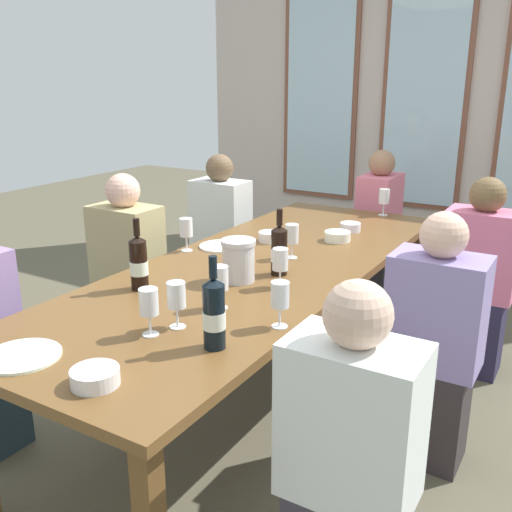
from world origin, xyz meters
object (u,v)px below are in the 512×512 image
at_px(wine_bottle_1, 279,250).
at_px(seated_person_6, 378,229).
at_px(dining_table, 258,276).
at_px(tasting_bowl_0, 338,236).
at_px(white_plate_0, 222,246).
at_px(seated_person_2, 221,238).
at_px(tasting_bowl_1, 270,237).
at_px(wine_glass_5, 220,280).
at_px(wine_glass_4, 280,261).
at_px(wine_bottle_0, 214,313).
at_px(seated_person_5, 433,348).
at_px(wine_glass_7, 149,304).
at_px(wine_glass_6, 292,236).
at_px(white_plate_1, 22,356).
at_px(tasting_bowl_3, 350,227).
at_px(seated_person_4, 129,275).
at_px(wine_glass_3, 280,297).
at_px(wine_glass_2, 176,296).
at_px(wine_glass_0, 186,229).
at_px(seated_person_3, 477,282).
at_px(wine_bottle_2, 139,263).
at_px(wine_glass_1, 384,198).
at_px(seated_person_1, 349,471).
at_px(metal_pitcher, 238,260).
at_px(tasting_bowl_2, 95,377).

xyz_separation_m(wine_bottle_1, seated_person_6, (-0.15, 1.81, -0.33)).
bearing_deg(dining_table, tasting_bowl_0, 74.69).
bearing_deg(white_plate_0, seated_person_2, 124.75).
xyz_separation_m(tasting_bowl_1, wine_glass_5, (0.30, -0.93, 0.09)).
bearing_deg(wine_glass_4, wine_bottle_0, -81.75).
relative_size(seated_person_5, seated_person_6, 1.00).
relative_size(white_plate_0, wine_glass_7, 1.39).
bearing_deg(wine_glass_6, white_plate_1, -100.34).
bearing_deg(tasting_bowl_3, seated_person_4, -141.13).
relative_size(tasting_bowl_1, wine_glass_6, 0.73).
xyz_separation_m(wine_bottle_0, tasting_bowl_0, (-0.17, 1.43, -0.10)).
xyz_separation_m(seated_person_5, seated_person_6, (-0.87, 1.76, 0.00)).
bearing_deg(wine_glass_3, wine_glass_2, -148.53).
distance_m(wine_glass_0, seated_person_3, 1.62).
bearing_deg(wine_bottle_2, seated_person_6, 83.34).
bearing_deg(white_plate_0, wine_glass_1, 66.79).
bearing_deg(tasting_bowl_1, wine_glass_4, -56.96).
bearing_deg(wine_glass_0, dining_table, -0.94).
distance_m(white_plate_0, wine_glass_0, 0.22).
xyz_separation_m(white_plate_1, wine_glass_6, (0.26, 1.41, 0.11)).
bearing_deg(wine_glass_2, wine_glass_6, 91.91).
xyz_separation_m(wine_bottle_1, wine_glass_6, (-0.07, 0.25, 0.00)).
relative_size(dining_table, tasting_bowl_1, 21.83).
xyz_separation_m(wine_bottle_0, wine_glass_0, (-0.77, 0.85, -0.01)).
distance_m(wine_bottle_0, tasting_bowl_3, 1.68).
xyz_separation_m(wine_glass_6, wine_glass_7, (-0.01, -1.06, 0.00)).
distance_m(wine_bottle_1, seated_person_6, 1.84).
xyz_separation_m(wine_bottle_1, tasting_bowl_3, (-0.01, 0.89, -0.09)).
bearing_deg(seated_person_1, metal_pitcher, 139.52).
xyz_separation_m(wine_glass_5, wine_glass_6, (-0.06, 0.73, -0.00)).
distance_m(dining_table, metal_pitcher, 0.29).
height_order(wine_bottle_0, tasting_bowl_3, wine_bottle_0).
distance_m(wine_bottle_2, seated_person_2, 1.64).
relative_size(wine_bottle_1, wine_glass_4, 1.77).
height_order(tasting_bowl_2, wine_glass_5, wine_glass_5).
relative_size(tasting_bowl_0, tasting_bowl_2, 0.98).
bearing_deg(metal_pitcher, seated_person_4, 164.55).
relative_size(dining_table, tasting_bowl_3, 23.13).
distance_m(tasting_bowl_2, wine_glass_4, 1.02).
distance_m(wine_bottle_0, wine_glass_3, 0.28).
height_order(tasting_bowl_3, wine_glass_7, wine_glass_7).
distance_m(seated_person_2, seated_person_5, 1.98).
bearing_deg(wine_glass_3, seated_person_6, 100.66).
bearing_deg(white_plate_1, tasting_bowl_2, -0.24).
bearing_deg(seated_person_5, wine_glass_2, -134.68).
bearing_deg(wine_glass_7, wine_bottle_2, 135.97).
relative_size(dining_table, wine_glass_0, 15.92).
xyz_separation_m(wine_glass_1, seated_person_3, (0.69, -0.40, -0.33)).
height_order(wine_glass_6, seated_person_1, seated_person_1).
height_order(tasting_bowl_0, tasting_bowl_3, tasting_bowl_0).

